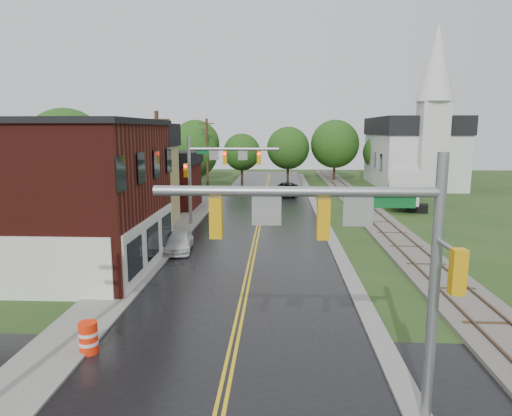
# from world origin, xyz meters

# --- Properties ---
(main_road) EXTENTS (10.00, 90.00, 0.02)m
(main_road) POSITION_xyz_m (0.00, 30.00, 0.00)
(main_road) COLOR black
(main_road) RESTS_ON ground
(cross_road) EXTENTS (60.00, 9.00, 0.02)m
(cross_road) POSITION_xyz_m (0.00, 2.00, 0.00)
(cross_road) COLOR black
(cross_road) RESTS_ON ground
(curb_right) EXTENTS (0.80, 70.00, 0.12)m
(curb_right) POSITION_xyz_m (5.40, 35.00, 0.00)
(curb_right) COLOR gray
(curb_right) RESTS_ON ground
(sidewalk_left) EXTENTS (2.40, 50.00, 0.12)m
(sidewalk_left) POSITION_xyz_m (-6.20, 25.00, 0.00)
(sidewalk_left) COLOR gray
(sidewalk_left) RESTS_ON ground
(brick_building) EXTENTS (14.30, 10.30, 8.30)m
(brick_building) POSITION_xyz_m (-12.48, 15.00, 4.15)
(brick_building) COLOR #4D1610
(brick_building) RESTS_ON ground
(yellow_house) EXTENTS (8.00, 7.00, 6.40)m
(yellow_house) POSITION_xyz_m (-11.00, 26.00, 3.20)
(yellow_house) COLOR tan
(yellow_house) RESTS_ON ground
(darkred_building) EXTENTS (7.00, 6.00, 4.40)m
(darkred_building) POSITION_xyz_m (-10.00, 35.00, 2.20)
(darkred_building) COLOR #3F0F0C
(darkred_building) RESTS_ON ground
(church) EXTENTS (10.40, 18.40, 20.00)m
(church) POSITION_xyz_m (20.00, 53.74, 5.83)
(church) COLOR silver
(church) RESTS_ON ground
(railroad) EXTENTS (3.20, 80.00, 0.30)m
(railroad) POSITION_xyz_m (10.00, 35.00, 0.11)
(railroad) COLOR #59544C
(railroad) RESTS_ON ground
(traffic_signal_near) EXTENTS (7.34, 0.30, 7.20)m
(traffic_signal_near) POSITION_xyz_m (3.47, 2.00, 4.97)
(traffic_signal_near) COLOR gray
(traffic_signal_near) RESTS_ON ground
(traffic_signal_far) EXTENTS (7.34, 0.43, 7.20)m
(traffic_signal_far) POSITION_xyz_m (-3.47, 27.00, 4.97)
(traffic_signal_far) COLOR gray
(traffic_signal_far) RESTS_ON ground
(utility_pole_b) EXTENTS (1.80, 0.28, 9.00)m
(utility_pole_b) POSITION_xyz_m (-6.80, 22.00, 4.72)
(utility_pole_b) COLOR #382616
(utility_pole_b) RESTS_ON ground
(utility_pole_c) EXTENTS (1.80, 0.28, 9.00)m
(utility_pole_c) POSITION_xyz_m (-6.80, 44.00, 4.72)
(utility_pole_c) COLOR #382616
(utility_pole_c) RESTS_ON ground
(tree_left_b) EXTENTS (7.60, 7.60, 9.69)m
(tree_left_b) POSITION_xyz_m (-17.85, 31.90, 5.72)
(tree_left_b) COLOR black
(tree_left_b) RESTS_ON ground
(tree_left_c) EXTENTS (6.00, 6.00, 7.65)m
(tree_left_c) POSITION_xyz_m (-13.85, 39.90, 4.51)
(tree_left_c) COLOR black
(tree_left_c) RESTS_ON ground
(tree_left_e) EXTENTS (6.40, 6.40, 8.16)m
(tree_left_e) POSITION_xyz_m (-8.85, 45.90, 4.81)
(tree_left_e) COLOR black
(tree_left_e) RESTS_ON ground
(suv_dark) EXTENTS (3.15, 5.70, 1.51)m
(suv_dark) POSITION_xyz_m (2.48, 43.97, 0.75)
(suv_dark) COLOR black
(suv_dark) RESTS_ON ground
(pickup_white) EXTENTS (2.07, 4.26, 1.19)m
(pickup_white) POSITION_xyz_m (-4.80, 18.89, 0.60)
(pickup_white) COLOR silver
(pickup_white) RESTS_ON ground
(semi_trailer) EXTENTS (5.80, 12.67, 3.90)m
(semi_trailer) POSITION_xyz_m (14.64, 38.28, 2.31)
(semi_trailer) COLOR black
(semi_trailer) RESTS_ON ground
(construction_barrel) EXTENTS (0.82, 0.82, 1.14)m
(construction_barrel) POSITION_xyz_m (-5.00, 5.17, 0.57)
(construction_barrel) COLOR #FF2B0B
(construction_barrel) RESTS_ON ground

